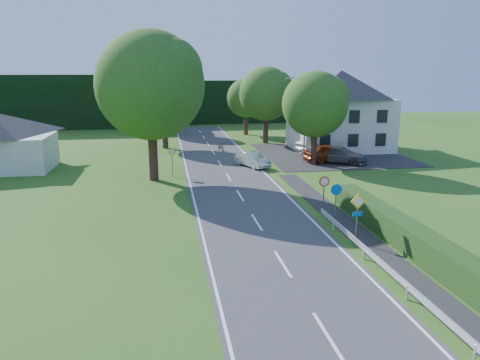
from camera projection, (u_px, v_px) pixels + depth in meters
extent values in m
plane|color=#255217|center=(328.00, 337.00, 15.28)|extent=(160.00, 160.00, 0.00)
cube|color=#38383B|center=(236.00, 189.00, 34.50)|extent=(7.00, 80.00, 0.04)
cube|color=black|center=(433.00, 297.00, 17.97)|extent=(1.50, 44.00, 0.04)
cube|color=black|center=(330.00, 154.00, 48.87)|extent=(14.00, 16.00, 0.04)
cube|color=white|center=(192.00, 190.00, 33.99)|extent=(0.12, 80.00, 0.01)
cube|color=white|center=(279.00, 187.00, 35.00)|extent=(0.12, 80.00, 0.01)
cube|color=black|center=(8.00, 102.00, 69.63)|extent=(44.00, 6.00, 8.00)
cube|color=black|center=(241.00, 101.00, 79.19)|extent=(30.00, 5.00, 7.00)
cube|color=silver|center=(339.00, 124.00, 51.43)|extent=(10.00, 8.00, 5.60)
pyramid|color=#27272C|center=(341.00, 84.00, 50.46)|extent=(10.60, 8.40, 3.00)
cylinder|color=slate|center=(305.00, 120.00, 44.49)|extent=(0.16, 0.16, 8.00)
cylinder|color=slate|center=(298.00, 78.00, 43.48)|extent=(1.70, 0.10, 0.10)
cube|color=slate|center=(288.00, 78.00, 43.35)|extent=(0.50, 0.18, 0.12)
cylinder|color=slate|center=(357.00, 221.00, 23.37)|extent=(0.07, 0.07, 2.40)
cube|color=yellow|center=(358.00, 201.00, 23.11)|extent=(0.78, 0.04, 0.78)
cube|color=white|center=(358.00, 201.00, 23.11)|extent=(0.57, 0.05, 0.57)
cube|color=blue|center=(357.00, 214.00, 23.26)|extent=(0.50, 0.04, 0.22)
cylinder|color=slate|center=(335.00, 206.00, 26.27)|extent=(0.07, 0.07, 2.20)
cylinder|color=blue|center=(336.00, 190.00, 26.03)|extent=(0.64, 0.04, 0.64)
cylinder|color=slate|center=(324.00, 197.00, 28.20)|extent=(0.07, 0.07, 2.20)
cylinder|color=red|center=(324.00, 182.00, 27.95)|extent=(0.64, 0.04, 0.64)
cylinder|color=white|center=(324.00, 182.00, 27.93)|extent=(0.48, 0.04, 0.48)
cylinder|color=slate|center=(172.00, 163.00, 38.37)|extent=(0.07, 0.07, 2.20)
cube|color=yellow|center=(172.00, 152.00, 38.12)|extent=(0.78, 0.04, 0.78)
cube|color=white|center=(172.00, 152.00, 38.12)|extent=(0.57, 0.05, 0.57)
imported|color=silver|center=(252.00, 160.00, 42.22)|extent=(2.91, 4.23, 1.32)
imported|color=black|center=(221.00, 147.00, 50.84)|extent=(0.95, 1.82, 0.91)
imported|color=maroon|center=(330.00, 153.00, 44.52)|extent=(5.27, 2.77, 1.71)
imported|color=#A6A5A9|center=(320.00, 145.00, 49.24)|extent=(5.49, 3.48, 1.71)
imported|color=#4E4F53|center=(339.00, 155.00, 44.04)|extent=(5.62, 4.88, 1.55)
imported|color=#A50D21|center=(340.00, 150.00, 45.88)|extent=(2.13, 2.16, 1.77)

